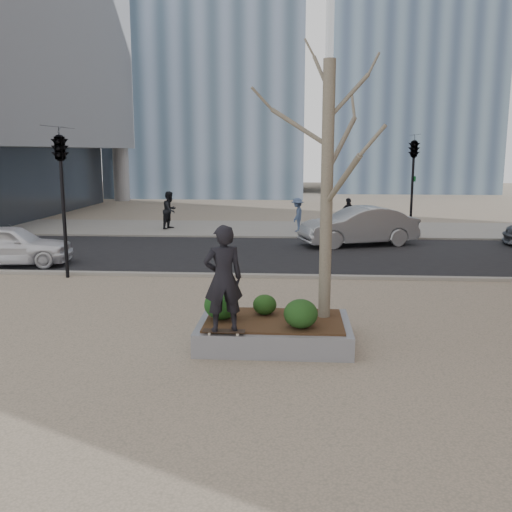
# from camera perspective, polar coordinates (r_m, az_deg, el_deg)

# --- Properties ---
(ground) EXTENTS (120.00, 120.00, 0.00)m
(ground) POSITION_cam_1_polar(r_m,az_deg,el_deg) (11.62, -3.17, -8.57)
(ground) COLOR tan
(ground) RESTS_ON ground
(street) EXTENTS (60.00, 8.00, 0.02)m
(street) POSITION_cam_1_polar(r_m,az_deg,el_deg) (21.29, 0.14, 0.23)
(street) COLOR black
(street) RESTS_ON ground
(far_sidewalk) EXTENTS (60.00, 6.00, 0.02)m
(far_sidewalk) POSITION_cam_1_polar(r_m,az_deg,el_deg) (28.19, 1.08, 2.75)
(far_sidewalk) COLOR gray
(far_sidewalk) RESTS_ON ground
(planter) EXTENTS (3.00, 2.00, 0.45)m
(planter) POSITION_cam_1_polar(r_m,az_deg,el_deg) (11.48, 1.82, -7.63)
(planter) COLOR gray
(planter) RESTS_ON ground
(planter_mulch) EXTENTS (2.70, 1.70, 0.04)m
(planter_mulch) POSITION_cam_1_polar(r_m,az_deg,el_deg) (11.40, 1.83, -6.46)
(planter_mulch) COLOR #382314
(planter_mulch) RESTS_ON planter
(sycamore_tree) EXTENTS (2.80, 2.80, 6.60)m
(sycamore_tree) POSITION_cam_1_polar(r_m,az_deg,el_deg) (11.22, 7.18, 10.40)
(sycamore_tree) COLOR gray
(sycamore_tree) RESTS_ON planter_mulch
(shrub_left) EXTENTS (0.69, 0.69, 0.59)m
(shrub_left) POSITION_cam_1_polar(r_m,az_deg,el_deg) (11.37, -3.48, -4.87)
(shrub_left) COLOR #133912
(shrub_left) RESTS_ON planter_mulch
(shrub_middle) EXTENTS (0.48, 0.48, 0.41)m
(shrub_middle) POSITION_cam_1_polar(r_m,az_deg,el_deg) (11.68, 0.88, -4.88)
(shrub_middle) COLOR #143912
(shrub_middle) RESTS_ON planter_mulch
(shrub_right) EXTENTS (0.65, 0.65, 0.55)m
(shrub_right) POSITION_cam_1_polar(r_m,az_deg,el_deg) (10.83, 4.49, -5.77)
(shrub_right) COLOR #143E17
(shrub_right) RESTS_ON planter_mulch
(skateboard) EXTENTS (0.78, 0.21, 0.08)m
(skateboard) POSITION_cam_1_polar(r_m,az_deg,el_deg) (10.63, -3.24, -7.63)
(skateboard) COLOR black
(skateboard) RESTS_ON planter
(skateboarder) EXTENTS (0.82, 0.66, 1.97)m
(skateboarder) POSITION_cam_1_polar(r_m,az_deg,el_deg) (10.36, -3.29, -2.25)
(skateboarder) COLOR black
(skateboarder) RESTS_ON skateboard
(police_car) EXTENTS (4.23, 2.18, 1.38)m
(police_car) POSITION_cam_1_polar(r_m,az_deg,el_deg) (20.70, -23.45, 1.03)
(police_car) COLOR white
(police_car) RESTS_ON street
(car_silver) EXTENTS (4.97, 3.03, 1.55)m
(car_silver) POSITION_cam_1_polar(r_m,az_deg,el_deg) (23.48, 10.21, 2.96)
(car_silver) COLOR #9B9FA3
(car_silver) RESTS_ON street
(pedestrian_a) EXTENTS (0.96, 1.07, 1.83)m
(pedestrian_a) POSITION_cam_1_polar(r_m,az_deg,el_deg) (28.34, -8.60, 4.56)
(pedestrian_a) COLOR black
(pedestrian_a) RESTS_ON far_sidewalk
(pedestrian_b) EXTENTS (0.78, 1.13, 1.60)m
(pedestrian_b) POSITION_cam_1_polar(r_m,az_deg,el_deg) (27.08, 4.16, 4.14)
(pedestrian_b) COLOR #45587C
(pedestrian_b) RESTS_ON far_sidewalk
(pedestrian_c) EXTENTS (1.00, 0.74, 1.58)m
(pedestrian_c) POSITION_cam_1_polar(r_m,az_deg,el_deg) (27.52, 9.23, 4.11)
(pedestrian_c) COLOR black
(pedestrian_c) RESTS_ON far_sidewalk
(traffic_light_near) EXTENTS (0.60, 2.48, 4.50)m
(traffic_light_near) POSITION_cam_1_polar(r_m,az_deg,el_deg) (17.95, -18.72, 4.99)
(traffic_light_near) COLOR black
(traffic_light_near) RESTS_ON ground
(traffic_light_far) EXTENTS (0.60, 2.48, 4.50)m
(traffic_light_far) POSITION_cam_1_polar(r_m,az_deg,el_deg) (26.05, 15.36, 6.70)
(traffic_light_far) COLOR black
(traffic_light_far) RESTS_ON ground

